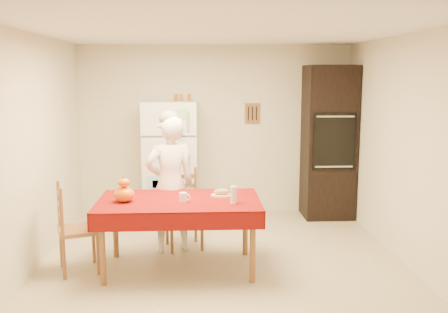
{
  "coord_description": "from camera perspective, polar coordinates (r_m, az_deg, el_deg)",
  "views": [
    {
      "loc": [
        -0.25,
        -5.14,
        2.05
      ],
      "look_at": [
        0.02,
        0.2,
        1.18
      ],
      "focal_mm": 40.0,
      "sensor_mm": 36.0,
      "label": 1
    }
  ],
  "objects": [
    {
      "name": "spice_jar_right",
      "position": [
        7.08,
        -4.0,
        6.75
      ],
      "size": [
        0.05,
        0.05,
        0.1
      ],
      "primitive_type": "cylinder",
      "color": "brown",
      "rests_on": "refrigerator"
    },
    {
      "name": "bread_plate",
      "position": [
        5.42,
        -0.23,
        -4.44
      ],
      "size": [
        0.24,
        0.24,
        0.02
      ],
      "primitive_type": "cylinder",
      "color": "white",
      "rests_on": "dining_table"
    },
    {
      "name": "spice_jar_left",
      "position": [
        7.08,
        -5.54,
        6.73
      ],
      "size": [
        0.05,
        0.05,
        0.1
      ],
      "primitive_type": "cylinder",
      "color": "brown",
      "rests_on": "refrigerator"
    },
    {
      "name": "chair_left",
      "position": [
        5.49,
        -17.0,
        -7.53
      ],
      "size": [
        0.51,
        0.53,
        0.95
      ],
      "rotation": [
        0.0,
        0.0,
        1.9
      ],
      "color": "brown",
      "rests_on": "floor"
    },
    {
      "name": "seated_woman",
      "position": [
        5.83,
        -6.17,
        -3.22
      ],
      "size": [
        0.67,
        0.54,
        1.6
      ],
      "primitive_type": "imported",
      "rotation": [
        0.0,
        0.0,
        3.45
      ],
      "color": "white",
      "rests_on": "floor"
    },
    {
      "name": "spice_jar_mid",
      "position": [
        7.08,
        -4.91,
        6.74
      ],
      "size": [
        0.05,
        0.05,
        0.1
      ],
      "primitive_type": "cylinder",
      "color": "#965F1B",
      "rests_on": "refrigerator"
    },
    {
      "name": "coffee_mug",
      "position": [
        5.17,
        -4.7,
        -4.68
      ],
      "size": [
        0.08,
        0.08,
        0.1
      ],
      "primitive_type": "cylinder",
      "color": "white",
      "rests_on": "dining_table"
    },
    {
      "name": "oven_cabinet",
      "position": [
        7.37,
        11.86,
        1.61
      ],
      "size": [
        0.7,
        0.62,
        2.2
      ],
      "color": "black",
      "rests_on": "floor"
    },
    {
      "name": "pumpkin_upper",
      "position": [
        5.23,
        -11.37,
        -2.94
      ],
      "size": [
        0.12,
        0.12,
        0.09
      ],
      "primitive_type": "ellipsoid",
      "color": "#C42F04",
      "rests_on": "pumpkin_lower"
    },
    {
      "name": "room_shell",
      "position": [
        5.17,
        -0.15,
        4.46
      ],
      "size": [
        4.02,
        4.52,
        2.51
      ],
      "color": "beige",
      "rests_on": "ground"
    },
    {
      "name": "floor",
      "position": [
        5.54,
        -0.15,
        -12.51
      ],
      "size": [
        4.5,
        4.5,
        0.0
      ],
      "primitive_type": "plane",
      "color": "tan",
      "rests_on": "ground"
    },
    {
      "name": "chair_far",
      "position": [
        6.05,
        -4.72,
        -5.59
      ],
      "size": [
        0.5,
        0.48,
        0.95
      ],
      "rotation": [
        0.0,
        0.0,
        0.22
      ],
      "color": "brown",
      "rests_on": "floor"
    },
    {
      "name": "refrigerator",
      "position": [
        7.13,
        -6.12,
        -0.53
      ],
      "size": [
        0.75,
        0.74,
        1.7
      ],
      "color": "white",
      "rests_on": "floor"
    },
    {
      "name": "dining_table",
      "position": [
        5.3,
        -5.16,
        -5.67
      ],
      "size": [
        1.7,
        1.0,
        0.76
      ],
      "color": "brown",
      "rests_on": "floor"
    },
    {
      "name": "bread_loaf",
      "position": [
        5.41,
        -0.23,
        -4.03
      ],
      "size": [
        0.18,
        0.1,
        0.06
      ],
      "primitive_type": "ellipsoid",
      "color": "#957449",
      "rests_on": "bread_plate"
    },
    {
      "name": "wine_glass",
      "position": [
        5.1,
        1.1,
        -4.39
      ],
      "size": [
        0.07,
        0.07,
        0.18
      ],
      "primitive_type": "cylinder",
      "color": "white",
      "rests_on": "dining_table"
    },
    {
      "name": "pumpkin_lower",
      "position": [
        5.26,
        -11.33,
        -4.27
      ],
      "size": [
        0.21,
        0.21,
        0.16
      ],
      "primitive_type": "ellipsoid",
      "color": "#E84005",
      "rests_on": "dining_table"
    }
  ]
}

